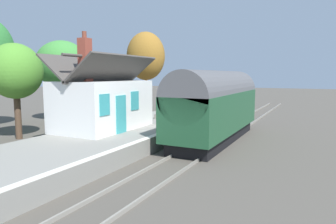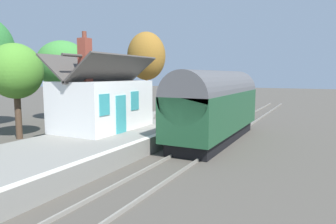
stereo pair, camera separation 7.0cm
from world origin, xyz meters
TOP-DOWN VIEW (x-y plane):
  - ground_plane at (0.00, 0.00)m, footprint 160.00×160.00m
  - platform at (0.00, 3.77)m, footprint 32.00×5.55m
  - platform_edge_coping at (0.00, 1.18)m, footprint 32.00×0.36m
  - rail_near at (0.00, -1.62)m, footprint 52.00×0.08m
  - rail_far at (0.00, -0.18)m, footprint 52.00×0.08m
  - train at (-0.59, -0.90)m, footprint 10.42×2.73m
  - station_building at (-4.15, 4.92)m, footprint 6.15×3.76m
  - bench_near_building at (5.65, 3.34)m, footprint 1.41×0.46m
  - bench_by_lamp at (9.55, 3.03)m, footprint 1.41×0.47m
  - planter_by_door at (9.27, 5.53)m, footprint 0.69×0.69m
  - planter_corner_building at (9.68, 4.30)m, footprint 0.64×0.64m
  - planter_under_sign at (1.19, 4.08)m, footprint 0.76×0.32m
  - lamp_post_platform at (1.89, 2.13)m, footprint 0.32×0.50m
  - station_sign_board at (7.87, 2.05)m, footprint 0.96×0.06m
  - tree_mid_background at (1.28, 13.70)m, footprint 4.31×4.67m
  - tree_far_right at (-5.73, 10.45)m, footprint 3.36×3.20m
  - tree_far_left at (11.98, 11.61)m, footprint 4.27×4.42m

SIDE VIEW (x-z plane):
  - ground_plane at x=0.00m, z-range 0.00..0.00m
  - rail_near at x=0.00m, z-range 0.00..0.14m
  - rail_far at x=0.00m, z-range 0.00..0.14m
  - platform at x=0.00m, z-range 0.00..0.85m
  - platform_edge_coping at x=0.00m, z-range 0.85..0.87m
  - planter_under_sign at x=1.19m, z-range 0.84..1.43m
  - planter_corner_building at x=9.68m, z-range 0.87..1.75m
  - planter_by_door at x=9.27m, z-range 0.87..1.77m
  - bench_near_building at x=5.65m, z-range 0.89..1.77m
  - bench_by_lamp at x=9.55m, z-range 0.89..1.77m
  - station_sign_board at x=7.87m, z-range 1.26..2.83m
  - train at x=-0.59m, z-range 0.06..4.38m
  - station_building at x=-4.15m, z-range -0.35..5.19m
  - lamp_post_platform at x=1.89m, z-range 1.55..4.98m
  - tree_far_right at x=-5.73m, z-range 1.25..7.26m
  - tree_mid_background at x=1.28m, z-range 1.43..8.44m
  - tree_far_left at x=11.98m, z-range 1.71..10.64m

